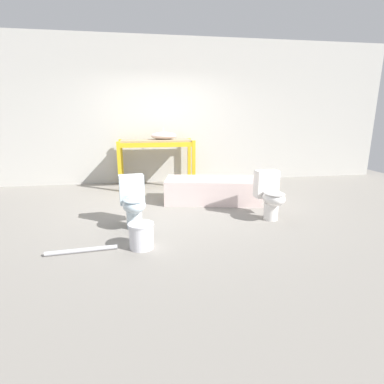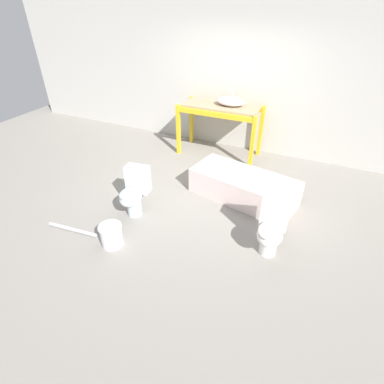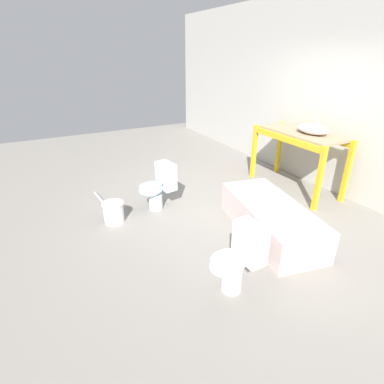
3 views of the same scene
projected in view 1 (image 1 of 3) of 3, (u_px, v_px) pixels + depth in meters
name	position (u px, v px, depth m)	size (l,w,h in m)	color
ground_plane	(171.00, 204.00, 5.30)	(12.00, 12.00, 0.00)	gray
warehouse_wall_rear	(162.00, 112.00, 6.78)	(10.80, 0.08, 3.20)	beige
shelving_rack	(156.00, 148.00, 6.44)	(1.60, 0.70, 1.02)	gold
sink_basin	(164.00, 136.00, 6.46)	(0.55, 0.37, 0.24)	silver
bathtub_main	(213.00, 188.00, 5.41)	(1.79, 1.04, 0.43)	silver
toilet_near	(270.00, 194.00, 4.50)	(0.36, 0.58, 0.71)	white
toilet_far	(133.00, 201.00, 4.16)	(0.40, 0.60, 0.71)	silver
bucket_white	(141.00, 235.00, 3.52)	(0.31, 0.31, 0.31)	silver
loose_pipe	(82.00, 250.00, 3.44)	(0.80, 0.13, 0.05)	#B7B7BC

